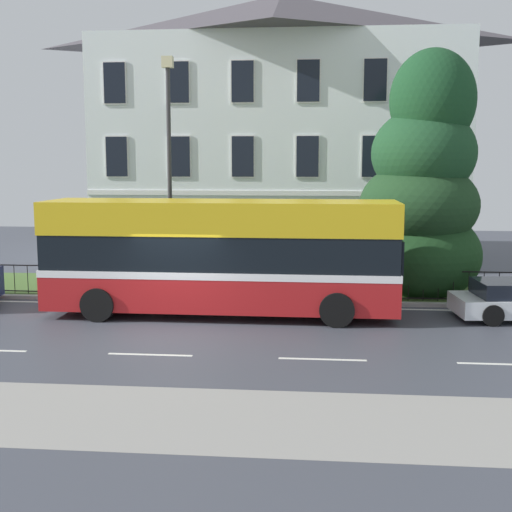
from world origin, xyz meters
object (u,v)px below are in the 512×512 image
Objects in this scene: evergreen_tree at (422,194)px; litter_bin at (355,279)px; georgian_townhouse at (281,127)px; single_decker_bus at (222,256)px; street_lamp_post at (169,161)px.

evergreen_tree is 3.61m from litter_bin.
georgian_townhouse is 10.28m from evergreen_tree.
litter_bin is (4.02, 2.87, -1.13)m from single_decker_bus.
evergreen_tree is 8.18× the size of litter_bin.
georgian_townhouse is 12.79m from single_decker_bus.
georgian_townhouse is 11.03m from litter_bin.
street_lamp_post is (-2.10, 2.70, 2.72)m from single_decker_bus.
evergreen_tree is 1.08× the size of street_lamp_post.
georgian_townhouse reaches higher than litter_bin.
litter_bin is (-2.21, -0.66, -2.78)m from evergreen_tree.
georgian_townhouse reaches higher than single_decker_bus.
evergreen_tree is 8.44m from street_lamp_post.
evergreen_tree reaches higher than street_lamp_post.
georgian_townhouse is at bearing 71.31° from street_lamp_post.
street_lamp_post is 7.58× the size of litter_bin.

